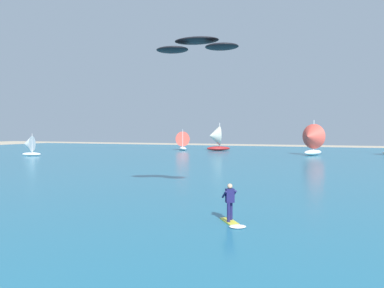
{
  "coord_description": "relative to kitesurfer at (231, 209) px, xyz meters",
  "views": [
    {
      "loc": [
        8.13,
        -0.82,
        4.06
      ],
      "look_at": [
        1.09,
        16.94,
        3.38
      ],
      "focal_mm": 35.58,
      "sensor_mm": 36.0,
      "label": 1
    }
  ],
  "objects": [
    {
      "name": "ocean",
      "position": [
        -3.75,
        35.45,
        -0.65
      ],
      "size": [
        160.0,
        90.0,
        0.1
      ],
      "primitive_type": "cube",
      "color": "#236B89",
      "rests_on": "ground"
    },
    {
      "name": "kitesurfer",
      "position": [
        0.0,
        0.0,
        0.0
      ],
      "size": [
        1.6,
        1.92,
        1.67
      ],
      "color": "yellow",
      "rests_on": "ocean"
    },
    {
      "name": "sailboat_heeled_over",
      "position": [
        -25.95,
        55.23,
        1.33
      ],
      "size": [
        3.65,
        3.77,
        4.22
      ],
      "color": "white",
      "rests_on": "ocean"
    },
    {
      "name": "kite",
      "position": [
        -3.49,
        4.95,
        8.26
      ],
      "size": [
        4.99,
        2.01,
        0.74
      ],
      "color": "black"
    },
    {
      "name": "sailboat_far_right",
      "position": [
        -18.9,
        55.53,
        1.9
      ],
      "size": [
        4.91,
        4.37,
        5.47
      ],
      "color": "maroon",
      "rests_on": "ocean"
    },
    {
      "name": "sailboat_trailing",
      "position": [
        -0.27,
        47.33,
        1.98
      ],
      "size": [
        4.49,
        5.01,
        5.64
      ],
      "color": "white",
      "rests_on": "ocean"
    },
    {
      "name": "sailboat_far_left",
      "position": [
        -41.09,
        30.02,
        0.99
      ],
      "size": [
        3.1,
        2.75,
        3.48
      ],
      "color": "white",
      "rests_on": "ocean"
    }
  ]
}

